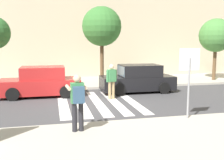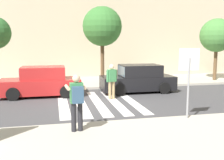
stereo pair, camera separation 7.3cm
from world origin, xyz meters
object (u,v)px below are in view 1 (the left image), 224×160
parked_car_black (138,79)px  street_tree_east (216,36)px  photographer_with_backpack (78,98)px  parked_car_red (41,82)px  pedestrian_crossing (112,80)px  street_tree_center (102,27)px  stop_sign (189,68)px

parked_car_black → street_tree_east: (6.54, 2.48, 2.53)m
photographer_with_backpack → parked_car_red: size_ratio=0.42×
pedestrian_crossing → street_tree_east: street_tree_east is taller
street_tree_center → street_tree_east: 8.12m
parked_car_red → street_tree_center: 5.52m
parked_car_black → street_tree_east: bearing=20.8°
stop_sign → pedestrian_crossing: size_ratio=1.43×
photographer_with_backpack → street_tree_east: 13.92m
parked_car_red → street_tree_east: size_ratio=0.95×
pedestrian_crossing → street_tree_center: 5.05m
parked_car_black → street_tree_center: street_tree_center is taller
photographer_with_backpack → pedestrian_crossing: (2.13, 4.84, -0.19)m
parked_car_red → street_tree_center: bearing=35.4°
photographer_with_backpack → parked_car_black: photographer_with_backpack is taller
pedestrian_crossing → street_tree_center: size_ratio=0.35×
photographer_with_backpack → stop_sign: bearing=8.1°
stop_sign → street_tree_east: size_ratio=0.57×
parked_car_black → street_tree_east: size_ratio=0.95×
stop_sign → parked_car_red: stop_sign is taller
pedestrian_crossing → street_tree_east: bearing=25.4°
stop_sign → street_tree_east: street_tree_east is taller
parked_car_black → street_tree_center: 4.34m
photographer_with_backpack → street_tree_east: bearing=40.0°
stop_sign → photographer_with_backpack: size_ratio=1.43×
parked_car_red → photographer_with_backpack: bearing=-78.5°
street_tree_east → parked_car_black: bearing=-159.2°
photographer_with_backpack → pedestrian_crossing: size_ratio=1.00×
parked_car_red → street_tree_center: street_tree_center is taller
street_tree_center → stop_sign: bearing=-80.1°
pedestrian_crossing → street_tree_center: street_tree_center is taller
parked_car_red → parked_car_black: (5.30, 0.00, 0.00)m
stop_sign → photographer_with_backpack: (-3.92, -0.55, -0.76)m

